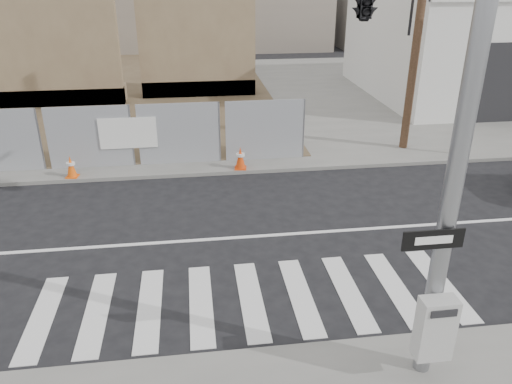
{
  "coord_description": "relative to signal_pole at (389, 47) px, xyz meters",
  "views": [
    {
      "loc": [
        -0.99,
        -10.59,
        6.1
      ],
      "look_at": [
        0.38,
        -0.42,
        1.4
      ],
      "focal_mm": 35.0,
      "sensor_mm": 36.0,
      "label": 1
    }
  ],
  "objects": [
    {
      "name": "ground",
      "position": [
        -2.49,
        2.05,
        -4.78
      ],
      "size": [
        100.0,
        100.0,
        0.0
      ],
      "primitive_type": "plane",
      "color": "black",
      "rests_on": "ground"
    },
    {
      "name": "sidewalk_far",
      "position": [
        -2.49,
        16.05,
        -4.72
      ],
      "size": [
        50.0,
        20.0,
        0.12
      ],
      "primitive_type": "cube",
      "color": "slate",
      "rests_on": "ground"
    },
    {
      "name": "signal_pole",
      "position": [
        0.0,
        0.0,
        0.0
      ],
      "size": [
        0.96,
        5.87,
        7.0
      ],
      "color": "gray",
      "rests_on": "sidewalk_near"
    },
    {
      "name": "far_signal_pole",
      "position": [
        5.51,
        6.65,
        -1.3
      ],
      "size": [
        0.16,
        0.2,
        5.6
      ],
      "color": "gray",
      "rests_on": "sidewalk_far"
    },
    {
      "name": "concrete_wall_left",
      "position": [
        -9.49,
        15.13,
        -1.4
      ],
      "size": [
        6.0,
        1.3,
        8.0
      ],
      "color": "brown",
      "rests_on": "sidewalk_far"
    },
    {
      "name": "concrete_wall_right",
      "position": [
        -2.99,
        16.13,
        -1.4
      ],
      "size": [
        5.5,
        1.3,
        8.0
      ],
      "color": "brown",
      "rests_on": "sidewalk_far"
    },
    {
      "name": "auto_shop",
      "position": [
        11.5,
        15.01,
        -2.25
      ],
      "size": [
        12.0,
        10.2,
        5.95
      ],
      "color": "silver",
      "rests_on": "sidewalk_far"
    },
    {
      "name": "traffic_cone_c",
      "position": [
        -7.21,
        6.27,
        -4.33
      ],
      "size": [
        0.39,
        0.39,
        0.68
      ],
      "rotation": [
        0.0,
        0.0,
        -0.13
      ],
      "color": "#F2580C",
      "rests_on": "sidewalk_far"
    },
    {
      "name": "traffic_cone_d",
      "position": [
        -2.0,
        6.27,
        -4.31
      ],
      "size": [
        0.42,
        0.42,
        0.72
      ],
      "rotation": [
        0.0,
        0.0,
        -0.14
      ],
      "color": "red",
      "rests_on": "sidewalk_far"
    }
  ]
}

